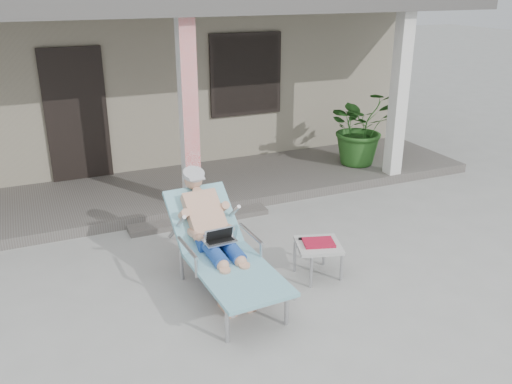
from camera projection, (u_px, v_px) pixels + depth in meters
name	position (u px, v px, depth m)	size (l,w,h in m)	color
ground	(251.00, 285.00, 6.07)	(60.00, 60.00, 0.00)	#9E9E99
house	(126.00, 61.00, 11.01)	(10.40, 5.40, 3.30)	gray
porch_deck	(177.00, 190.00, 8.60)	(10.00, 2.00, 0.15)	#605B56
porch_overhang	(168.00, 11.00, 7.57)	(10.00, 2.30, 2.85)	silver
porch_step	(200.00, 219.00, 7.63)	(2.00, 0.30, 0.07)	#605B56
lounger	(217.00, 223.00, 5.75)	(0.83, 1.99, 1.27)	#B7B7BC
side_table	(318.00, 247.00, 6.12)	(0.61, 0.61, 0.44)	#B4B4AF
potted_palm	(361.00, 127.00, 9.41)	(1.19, 1.03, 1.32)	#26591E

